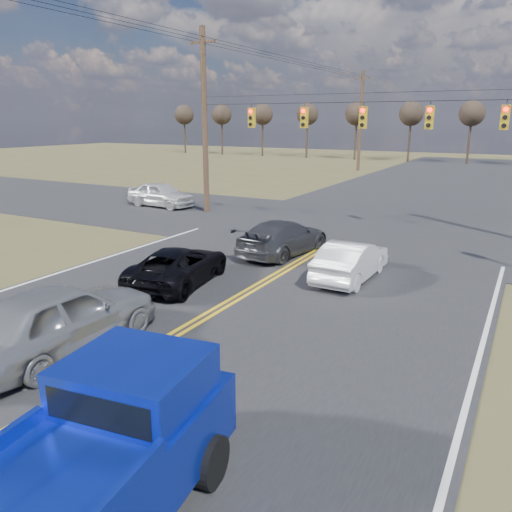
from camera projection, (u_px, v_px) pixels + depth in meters
The scene contains 12 objects.
ground at pixel (62, 402), 9.56m from camera, with size 160.00×160.00×0.00m, color brown.
road_main at pixel (287, 269), 17.99m from camera, with size 14.00×120.00×0.02m, color #28282B.
road_cross at pixel (357, 228), 24.73m from camera, with size 120.00×12.00×0.02m, color #28282B.
signal_gantry at pixel (372, 123), 22.97m from camera, with size 19.60×4.83×10.00m.
utility_poles at pixel (356, 119), 22.50m from camera, with size 19.60×58.32×10.00m.
treeline at pixel (408, 111), 30.77m from camera, with size 87.00×117.80×7.40m.
pickup_truck at pixel (80, 481), 6.04m from camera, with size 2.77×5.68×2.05m.
silver_suv at pixel (60, 318), 11.43m from camera, with size 1.98×4.93×1.68m, color gray.
black_suv at pixel (179, 265), 16.30m from camera, with size 2.03×4.40×1.22m, color black.
white_car_queue at pixel (351, 260), 16.71m from camera, with size 1.40×4.01×1.32m, color white.
dgrey_car_queue at pixel (283, 237), 19.86m from camera, with size 1.92×4.73×1.37m, color #39393E.
cross_car_west at pixel (161, 194), 30.65m from camera, with size 4.46×1.79×1.52m, color silver.
Camera 1 is at (7.37, -5.60, 5.23)m, focal length 35.00 mm.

